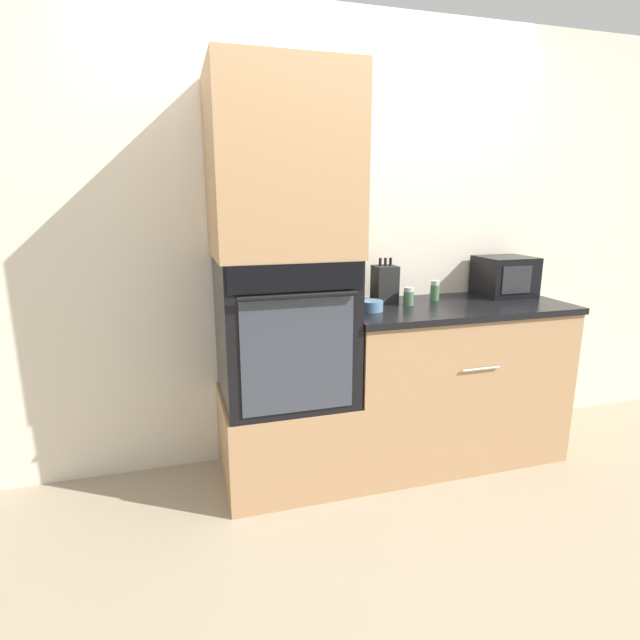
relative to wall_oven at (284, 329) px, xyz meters
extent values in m
plane|color=gray|center=(0.34, -0.30, -0.85)|extent=(12.00, 12.00, 0.00)
cube|color=beige|center=(0.34, 0.33, 0.40)|extent=(8.00, 0.05, 2.50)
cube|color=#A87F56|center=(0.00, 0.00, -0.61)|extent=(0.68, 0.60, 0.48)
cube|color=black|center=(0.00, 0.00, 0.00)|extent=(0.65, 0.59, 0.75)
cube|color=black|center=(0.00, -0.30, 0.31)|extent=(0.63, 0.01, 0.13)
cube|color=#33E54C|center=(0.00, -0.30, 0.31)|extent=(0.09, 0.00, 0.03)
cube|color=#333842|center=(0.00, -0.30, -0.05)|extent=(0.53, 0.01, 0.56)
cylinder|color=black|center=(0.00, -0.33, 0.23)|extent=(0.55, 0.02, 0.02)
cube|color=#A87F56|center=(0.00, 0.00, 0.80)|extent=(0.68, 0.60, 0.87)
cube|color=#A87F56|center=(0.98, 0.00, -0.41)|extent=(1.29, 0.60, 0.89)
cube|color=black|center=(0.98, 0.00, 0.05)|extent=(1.31, 0.63, 0.03)
cylinder|color=#B7B7BC|center=(0.98, -0.31, -0.21)|extent=(0.22, 0.01, 0.01)
cube|color=black|center=(1.42, 0.15, 0.19)|extent=(0.32, 0.28, 0.24)
cube|color=#28282B|center=(1.40, 0.00, 0.19)|extent=(0.20, 0.01, 0.16)
cube|color=black|center=(0.63, 0.16, 0.18)|extent=(0.13, 0.13, 0.21)
cylinder|color=black|center=(0.60, 0.16, 0.30)|extent=(0.02, 0.02, 0.04)
cylinder|color=black|center=(0.63, 0.16, 0.30)|extent=(0.02, 0.02, 0.04)
cylinder|color=black|center=(0.66, 0.16, 0.30)|extent=(0.02, 0.02, 0.04)
cylinder|color=#517599|center=(0.47, -0.03, 0.10)|extent=(0.12, 0.12, 0.06)
cylinder|color=#427047|center=(0.72, 0.05, 0.11)|extent=(0.06, 0.06, 0.08)
cylinder|color=#B7B7BC|center=(0.72, 0.05, 0.16)|extent=(0.05, 0.05, 0.02)
cylinder|color=#427047|center=(0.45, 0.10, 0.11)|extent=(0.04, 0.04, 0.08)
cylinder|color=red|center=(0.45, 0.10, 0.17)|extent=(0.04, 0.04, 0.02)
cylinder|color=#427047|center=(0.94, 0.13, 0.12)|extent=(0.05, 0.05, 0.09)
cylinder|color=#B7B7BC|center=(0.94, 0.13, 0.17)|extent=(0.05, 0.05, 0.03)
camera|label=1|loc=(-0.53, -2.44, 0.65)|focal=28.00mm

